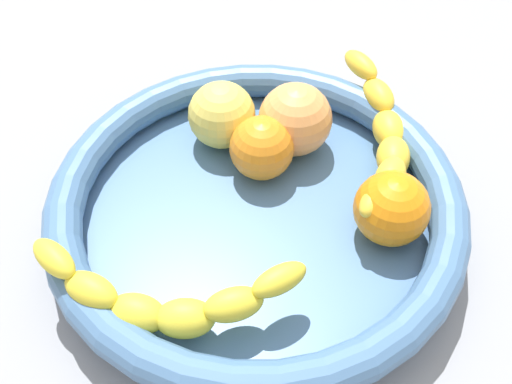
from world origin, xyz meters
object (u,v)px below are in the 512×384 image
object	(u,v)px
banana_draped_right	(384,136)
peach_blush	(295,119)
banana_draped_left	(162,299)
fruit_bowl	(256,209)
orange_front	(392,209)
orange_mid_left	(257,148)
apple_yellow	(222,115)

from	to	relation	value
banana_draped_right	peach_blush	xyz separation A→B (cm)	(1.00, 8.49, 0.42)
banana_draped_right	banana_draped_left	bearing A→B (deg)	138.39
fruit_bowl	peach_blush	bearing A→B (deg)	-17.65
banana_draped_right	orange_front	size ratio (longest dim) A/B	3.52
peach_blush	orange_front	bearing A→B (deg)	-138.74
fruit_bowl	orange_mid_left	bearing A→B (deg)	4.84
orange_front	apple_yellow	world-z (taller)	apple_yellow
peach_blush	apple_yellow	bearing A→B (deg)	88.22
banana_draped_right	apple_yellow	bearing A→B (deg)	85.54
banana_draped_left	peach_blush	size ratio (longest dim) A/B	3.13
banana_draped_left	fruit_bowl	bearing A→B (deg)	-27.58
fruit_bowl	apple_yellow	size ratio (longest dim) A/B	5.63
banana_draped_left	peach_blush	bearing A→B (deg)	-23.37
banana_draped_left	banana_draped_right	distance (cm)	26.16
orange_front	peach_blush	distance (cm)	13.33
banana_draped_left	apple_yellow	world-z (taller)	apple_yellow
apple_yellow	orange_mid_left	bearing A→B (deg)	-135.33
banana_draped_right	orange_mid_left	xyz separation A→B (cm)	(-2.66, 11.83, -0.10)
fruit_bowl	banana_draped_right	distance (cm)	14.19
orange_front	orange_mid_left	size ratio (longest dim) A/B	1.07
fruit_bowl	orange_mid_left	distance (cm)	5.98
banana_draped_left	banana_draped_right	world-z (taller)	banana_draped_right
fruit_bowl	apple_yellow	world-z (taller)	apple_yellow
banana_draped_left	apple_yellow	xyz separation A→B (cm)	(20.78, -1.70, 0.24)
banana_draped_right	orange_front	xyz separation A→B (cm)	(-9.02, -0.30, 0.11)
banana_draped_left	orange_mid_left	size ratio (longest dim) A/B	3.67
banana_draped_left	peach_blush	world-z (taller)	peach_blush
orange_mid_left	apple_yellow	world-z (taller)	apple_yellow
banana_draped_left	apple_yellow	bearing A→B (deg)	-4.67
orange_front	peach_blush	world-z (taller)	peach_blush
banana_draped_right	apple_yellow	xyz separation A→B (cm)	(1.22, 15.67, 0.16)
apple_yellow	peach_blush	world-z (taller)	peach_blush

